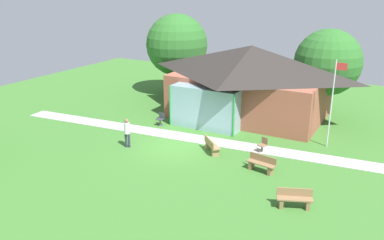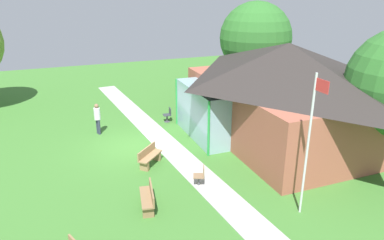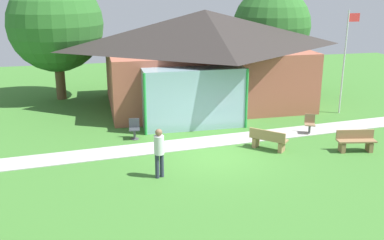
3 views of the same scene
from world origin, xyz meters
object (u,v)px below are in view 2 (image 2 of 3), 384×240
object	(u,v)px
patio_chair_west	(168,115)
tree_behind_pavilion_left	(255,38)
flagpole	(309,140)
pavilion	(282,90)
bench_rear_near_path	(150,157)
patio_chair_lawn_spare	(200,176)
bench_mid_right	(148,198)
visitor_strolling_lawn	(97,116)

from	to	relation	value
patio_chair_west	tree_behind_pavilion_left	xyz separation A→B (m)	(-3.36, 7.79, 3.76)
flagpole	tree_behind_pavilion_left	bearing A→B (deg)	156.11
pavilion	flagpole	size ratio (longest dim) A/B	2.19
flagpole	bench_rear_near_path	bearing A→B (deg)	-143.70
pavilion	bench_rear_near_path	bearing A→B (deg)	-84.29
patio_chair_lawn_spare	bench_mid_right	bearing A→B (deg)	129.71
pavilion	bench_mid_right	world-z (taller)	pavilion
bench_rear_near_path	patio_chair_west	distance (m)	5.62
flagpole	patio_chair_west	xyz separation A→B (m)	(-10.61, -1.60, -2.42)
patio_chair_west	flagpole	bearing A→B (deg)	-166.52
pavilion	flagpole	xyz separation A→B (m)	(6.31, -3.31, 0.24)
tree_behind_pavilion_left	patio_chair_west	bearing A→B (deg)	-66.65
flagpole	pavilion	bearing A→B (deg)	152.28
pavilion	visitor_strolling_lawn	world-z (taller)	pavilion
flagpole	visitor_strolling_lawn	distance (m)	11.84
flagpole	patio_chair_lawn_spare	world-z (taller)	flagpole
flagpole	visitor_strolling_lawn	world-z (taller)	flagpole
visitor_strolling_lawn	bench_rear_near_path	bearing A→B (deg)	-0.87
bench_mid_right	patio_chair_west	distance (m)	9.00
tree_behind_pavilion_left	bench_mid_right	bearing A→B (deg)	-43.79
bench_mid_right	patio_chair_west	world-z (taller)	patio_chair_west
pavilion	patio_chair_west	size ratio (longest dim) A/B	13.03
patio_chair_lawn_spare	bench_rear_near_path	bearing A→B (deg)	51.80
bench_rear_near_path	flagpole	bearing A→B (deg)	80.93
bench_rear_near_path	visitor_strolling_lawn	size ratio (longest dim) A/B	0.79
pavilion	flagpole	distance (m)	7.13
patio_chair_lawn_spare	tree_behind_pavilion_left	size ratio (longest dim) A/B	0.13
bench_mid_right	bench_rear_near_path	world-z (taller)	same
patio_chair_west	visitor_strolling_lawn	xyz separation A→B (m)	(0.43, -4.15, 0.61)
flagpole	patio_chair_lawn_spare	size ratio (longest dim) A/B	5.95
bench_mid_right	visitor_strolling_lawn	distance (m)	7.96
bench_mid_right	visitor_strolling_lawn	size ratio (longest dim) A/B	0.89
patio_chair_west	patio_chair_lawn_spare	bearing A→B (deg)	177.07
pavilion	visitor_strolling_lawn	xyz separation A→B (m)	(-3.88, -9.07, -1.58)
visitor_strolling_lawn	pavilion	bearing A→B (deg)	46.16
bench_mid_right	tree_behind_pavilion_left	xyz separation A→B (m)	(-11.69, 11.21, 3.77)
bench_mid_right	tree_behind_pavilion_left	world-z (taller)	tree_behind_pavilion_left
pavilion	patio_chair_lawn_spare	xyz separation A→B (m)	(3.27, -5.95, -2.19)
patio_chair_lawn_spare	tree_behind_pavilion_left	world-z (taller)	tree_behind_pavilion_left
patio_chair_west	visitor_strolling_lawn	world-z (taller)	visitor_strolling_lawn
flagpole	patio_chair_lawn_spare	distance (m)	4.70
visitor_strolling_lawn	tree_behind_pavilion_left	size ratio (longest dim) A/B	0.26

